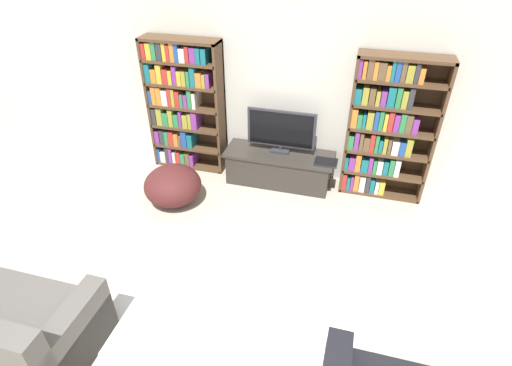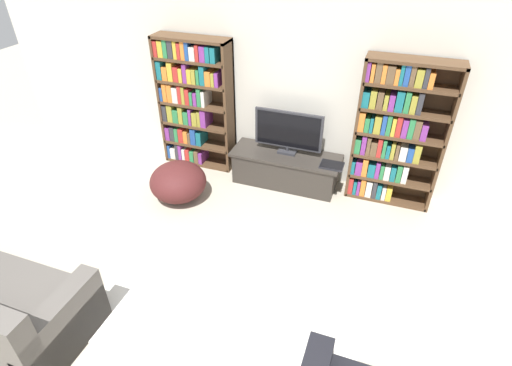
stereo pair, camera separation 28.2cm
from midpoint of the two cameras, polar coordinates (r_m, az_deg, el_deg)
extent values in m
cube|color=silver|center=(5.16, 2.64, 14.21)|extent=(8.80, 0.06, 2.60)
cube|color=#513823|center=(5.78, -15.91, 10.90)|extent=(0.04, 0.30, 1.80)
cube|color=#513823|center=(5.36, -6.59, 10.17)|extent=(0.04, 0.30, 1.80)
cube|color=#513823|center=(5.66, -10.86, 11.12)|extent=(1.02, 0.04, 1.80)
cube|color=#513823|center=(5.28, -12.55, 19.35)|extent=(1.02, 0.30, 0.04)
cube|color=#513823|center=(5.95, -10.48, 2.82)|extent=(0.99, 0.30, 0.04)
cube|color=#234C99|center=(6.08, -14.56, 4.24)|extent=(0.04, 0.24, 0.20)
cube|color=silver|center=(6.06, -14.01, 4.03)|extent=(0.08, 0.24, 0.16)
cube|color=#333338|center=(6.01, -13.48, 4.29)|extent=(0.05, 0.24, 0.25)
cube|color=#7F338C|center=(5.99, -13.04, 4.23)|extent=(0.05, 0.24, 0.25)
cube|color=silver|center=(5.98, -12.54, 3.90)|extent=(0.04, 0.24, 0.18)
cube|color=#B72D28|center=(5.95, -12.00, 3.87)|extent=(0.07, 0.24, 0.19)
cube|color=#2D7F47|center=(5.93, -11.38, 3.71)|extent=(0.06, 0.24, 0.17)
cube|color=brown|center=(5.89, -10.75, 3.69)|extent=(0.07, 0.24, 0.19)
cube|color=#7F338C|center=(5.87, -10.16, 3.53)|extent=(0.05, 0.24, 0.17)
cube|color=#513823|center=(5.81, -10.78, 5.34)|extent=(0.99, 0.30, 0.04)
cube|color=#7F338C|center=(5.94, -14.84, 6.68)|extent=(0.07, 0.24, 0.19)
cube|color=#333338|center=(5.90, -14.20, 6.70)|extent=(0.07, 0.24, 0.21)
cube|color=#2D7F47|center=(5.87, -13.62, 6.59)|extent=(0.06, 0.24, 0.20)
cube|color=#B72D28|center=(5.84, -13.00, 6.56)|extent=(0.08, 0.24, 0.21)
cube|color=orange|center=(5.81, -12.33, 6.37)|extent=(0.06, 0.24, 0.18)
cube|color=brown|center=(5.79, -11.81, 6.23)|extent=(0.04, 0.24, 0.16)
cube|color=#234C99|center=(5.74, -11.27, 6.52)|extent=(0.08, 0.24, 0.24)
cube|color=#196B75|center=(5.72, -10.47, 6.22)|extent=(0.07, 0.24, 0.20)
cube|color=#513823|center=(5.67, -11.10, 7.99)|extent=(0.99, 0.30, 0.04)
cube|color=#333338|center=(5.80, -15.31, 9.47)|extent=(0.07, 0.24, 0.23)
cube|color=#9E9333|center=(5.76, -14.60, 9.49)|extent=(0.08, 0.24, 0.25)
cube|color=#2D7F47|center=(5.73, -13.79, 9.15)|extent=(0.08, 0.24, 0.18)
cube|color=#9E9333|center=(5.68, -13.10, 9.36)|extent=(0.07, 0.24, 0.25)
cube|color=#2D7F47|center=(5.66, -12.35, 9.00)|extent=(0.08, 0.24, 0.18)
cube|color=#7F338C|center=(5.62, -11.79, 9.20)|extent=(0.04, 0.24, 0.23)
cube|color=#9E9333|center=(5.60, -11.14, 8.94)|extent=(0.07, 0.24, 0.19)
cube|color=#9E9333|center=(5.57, -10.52, 8.99)|extent=(0.05, 0.24, 0.21)
cube|color=#7F338C|center=(5.54, -9.92, 9.08)|extent=(0.08, 0.24, 0.25)
cube|color=#513823|center=(5.55, -11.44, 10.75)|extent=(0.99, 0.30, 0.04)
cube|color=#234C99|center=(5.71, -15.84, 11.98)|extent=(0.04, 0.24, 0.18)
cube|color=orange|center=(5.67, -15.38, 12.25)|extent=(0.06, 0.24, 0.25)
cube|color=orange|center=(5.63, -14.72, 12.22)|extent=(0.07, 0.24, 0.25)
cube|color=silver|center=(5.60, -13.94, 12.02)|extent=(0.08, 0.24, 0.21)
cube|color=#B72D28|center=(5.56, -13.30, 12.14)|extent=(0.05, 0.24, 0.25)
cube|color=#9E9333|center=(5.54, -12.81, 12.08)|extent=(0.05, 0.24, 0.24)
cube|color=#B72D28|center=(5.52, -12.23, 11.92)|extent=(0.06, 0.24, 0.21)
cube|color=#2D7F47|center=(5.50, -11.68, 11.71)|extent=(0.04, 0.24, 0.18)
cube|color=#7F338C|center=(5.47, -11.13, 11.67)|extent=(0.05, 0.24, 0.18)
cube|color=#2D7F47|center=(5.44, -10.58, 11.96)|extent=(0.06, 0.24, 0.25)
cube|color=silver|center=(5.42, -9.99, 11.75)|extent=(0.05, 0.24, 0.21)
cube|color=#513823|center=(5.44, -11.81, 13.64)|extent=(0.99, 0.30, 0.04)
cube|color=#196B75|center=(5.59, -16.24, 15.10)|extent=(0.07, 0.24, 0.24)
cube|color=orange|center=(5.56, -15.43, 14.74)|extent=(0.08, 0.24, 0.17)
cube|color=gold|center=(5.51, -14.71, 15.07)|extent=(0.07, 0.24, 0.25)
cube|color=#B72D28|center=(5.48, -13.90, 14.78)|extent=(0.07, 0.24, 0.19)
cube|color=gold|center=(5.45, -13.24, 14.70)|extent=(0.05, 0.24, 0.18)
cube|color=#7F338C|center=(5.41, -12.67, 15.00)|extent=(0.05, 0.24, 0.25)
cube|color=gold|center=(5.39, -12.03, 14.67)|extent=(0.06, 0.24, 0.18)
cube|color=#9E9333|center=(5.36, -11.41, 14.67)|extent=(0.06, 0.24, 0.19)
cube|color=#2D7F47|center=(5.34, -10.82, 14.65)|extent=(0.04, 0.24, 0.19)
cube|color=#196B75|center=(5.30, -10.21, 14.90)|extent=(0.07, 0.24, 0.25)
cube|color=orange|center=(5.28, -9.39, 14.55)|extent=(0.08, 0.24, 0.18)
cube|color=#9E9333|center=(5.26, -8.69, 14.43)|extent=(0.04, 0.24, 0.17)
cube|color=#7F338C|center=(5.24, -8.15, 14.46)|extent=(0.05, 0.24, 0.18)
cube|color=#513823|center=(5.35, -12.19, 16.63)|extent=(0.99, 0.30, 0.04)
cube|color=#B72D28|center=(5.51, -16.80, 17.80)|extent=(0.05, 0.24, 0.20)
cube|color=gold|center=(5.48, -16.14, 17.85)|extent=(0.07, 0.24, 0.21)
cube|color=#2D7F47|center=(5.44, -15.49, 18.04)|extent=(0.06, 0.24, 0.25)
cube|color=#333338|center=(5.40, -14.76, 17.98)|extent=(0.07, 0.24, 0.23)
cube|color=gold|center=(5.37, -14.09, 17.91)|extent=(0.05, 0.24, 0.22)
cube|color=#B72D28|center=(5.35, -13.57, 17.82)|extent=(0.05, 0.24, 0.20)
cube|color=orange|center=(5.32, -13.04, 18.03)|extent=(0.06, 0.24, 0.25)
cube|color=#234C99|center=(5.29, -12.46, 18.02)|extent=(0.05, 0.24, 0.24)
cube|color=silver|center=(5.27, -11.70, 17.63)|extent=(0.08, 0.24, 0.17)
cube|color=#B72D28|center=(5.24, -11.01, 17.78)|extent=(0.05, 0.24, 0.20)
cube|color=#7F338C|center=(5.21, -10.26, 17.71)|extent=(0.07, 0.24, 0.19)
cube|color=#196B75|center=(5.18, -9.53, 17.69)|extent=(0.06, 0.24, 0.19)
cube|color=#196B75|center=(5.15, -8.76, 17.65)|extent=(0.07, 0.24, 0.19)
cube|color=#513823|center=(5.03, 11.58, 7.99)|extent=(0.04, 0.30, 1.80)
cube|color=#513823|center=(5.09, 22.70, 6.24)|extent=(0.04, 0.30, 1.80)
cube|color=#513823|center=(5.15, 17.21, 7.78)|extent=(1.02, 0.04, 1.80)
cube|color=#513823|center=(4.72, 19.03, 16.65)|extent=(1.02, 0.30, 0.04)
cube|color=#513823|center=(5.47, 15.65, -1.06)|extent=(0.99, 0.30, 0.04)
cube|color=#B72D28|center=(5.38, 11.15, 0.70)|extent=(0.06, 0.24, 0.23)
cube|color=#196B75|center=(5.39, 11.69, 0.41)|extent=(0.04, 0.24, 0.18)
cube|color=#7F338C|center=(5.39, 12.18, 0.43)|extent=(0.04, 0.24, 0.20)
cube|color=orange|center=(5.38, 12.78, 0.54)|extent=(0.06, 0.24, 0.25)
cube|color=silver|center=(5.38, 13.55, 0.35)|extent=(0.07, 0.24, 0.23)
cube|color=#333338|center=(5.38, 14.29, 0.31)|extent=(0.05, 0.24, 0.25)
cube|color=#196B75|center=(5.39, 14.87, 0.00)|extent=(0.05, 0.24, 0.20)
cube|color=silver|center=(5.40, 15.48, -0.22)|extent=(0.05, 0.24, 0.17)
cube|color=gold|center=(5.40, 16.13, -0.27)|extent=(0.06, 0.24, 0.18)
cube|color=#513823|center=(5.31, 16.14, 1.58)|extent=(0.99, 0.30, 0.04)
cube|color=#196B75|center=(5.24, 11.39, 3.15)|extent=(0.04, 0.24, 0.16)
cube|color=#7F338C|center=(5.24, 12.14, 3.09)|extent=(0.08, 0.24, 0.18)
cube|color=orange|center=(5.22, 12.97, 3.26)|extent=(0.06, 0.24, 0.24)
cube|color=#196B75|center=(5.24, 13.82, 2.81)|extent=(0.08, 0.24, 0.17)
cube|color=#7F338C|center=(5.23, 14.62, 2.92)|extent=(0.05, 0.24, 0.22)
cube|color=#2D7F47|center=(5.24, 15.18, 2.66)|extent=(0.04, 0.24, 0.18)
cube|color=silver|center=(5.24, 15.84, 2.55)|extent=(0.07, 0.24, 0.18)
cube|color=#196B75|center=(5.24, 16.60, 2.46)|extent=(0.06, 0.24, 0.18)
cube|color=#2D7F47|center=(5.24, 17.36, 2.55)|extent=(0.06, 0.24, 0.23)
cube|color=silver|center=(5.24, 18.08, 2.45)|extent=(0.06, 0.24, 0.23)
cube|color=#513823|center=(5.16, 16.66, 4.37)|extent=(0.99, 0.30, 0.04)
cube|color=#2D7F47|center=(5.09, 11.93, 6.09)|extent=(0.07, 0.24, 0.18)
cube|color=#7F338C|center=(5.08, 12.74, 6.29)|extent=(0.05, 0.24, 0.24)
cube|color=brown|center=(5.08, 13.37, 6.13)|extent=(0.04, 0.24, 0.23)
cube|color=brown|center=(5.09, 14.04, 5.76)|extent=(0.07, 0.24, 0.18)
cube|color=#B72D28|center=(5.08, 14.81, 5.95)|extent=(0.05, 0.24, 0.24)
cube|color=#2D7F47|center=(5.08, 15.41, 5.83)|extent=(0.04, 0.24, 0.23)
cube|color=#196B75|center=(5.10, 15.89, 5.39)|extent=(0.04, 0.24, 0.16)
cube|color=#9E9333|center=(5.09, 16.49, 5.49)|extent=(0.04, 0.24, 0.20)
cube|color=brown|center=(5.10, 17.05, 5.38)|extent=(0.04, 0.24, 0.19)
cube|color=silver|center=(5.11, 17.79, 5.16)|extent=(0.08, 0.24, 0.17)
cube|color=#234C99|center=(5.11, 18.67, 5.01)|extent=(0.07, 0.24, 0.17)
cube|color=#9E9333|center=(5.11, 19.53, 5.18)|extent=(0.07, 0.24, 0.23)
cube|color=#513823|center=(5.03, 17.22, 7.32)|extent=(0.99, 0.30, 0.04)
cube|color=orange|center=(4.95, 12.37, 9.42)|extent=(0.07, 0.24, 0.23)
cube|color=#2D7F47|center=(4.96, 13.08, 8.94)|extent=(0.05, 0.24, 0.16)
cube|color=#196B75|center=(4.96, 13.68, 8.91)|extent=(0.04, 0.24, 0.17)
cube|color=#9E9333|center=(4.95, 14.47, 8.99)|extent=(0.08, 0.24, 0.21)
cube|color=#234C99|center=(4.95, 15.30, 8.99)|extent=(0.05, 0.24, 0.24)
cube|color=#2D7F47|center=(4.95, 15.93, 8.94)|extent=(0.05, 0.24, 0.25)
cube|color=gold|center=(4.96, 16.52, 8.70)|extent=(0.04, 0.24, 0.22)
cube|color=#B72D28|center=(4.95, 17.18, 8.74)|extent=(0.06, 0.24, 0.25)
cube|color=#7F338C|center=(4.96, 17.92, 8.49)|extent=(0.06, 0.24, 0.22)
cube|color=#2D7F47|center=(4.96, 18.70, 8.47)|extent=(0.06, 0.24, 0.24)
cube|color=brown|center=(4.97, 19.48, 8.29)|extent=(0.07, 0.24, 0.23)
cube|color=#7F338C|center=(4.99, 20.27, 7.92)|extent=(0.07, 0.24, 0.19)
cube|color=#513823|center=(4.91, 17.81, 10.43)|extent=(0.99, 0.30, 0.04)
cube|color=#196B75|center=(4.85, 12.82, 12.30)|extent=(0.08, 0.24, 0.18)
cube|color=#9E9333|center=(4.84, 13.80, 12.31)|extent=(0.07, 0.24, 0.20)
cube|color=brown|center=(4.84, 14.70, 12.15)|extent=(0.07, 0.24, 0.20)
cube|color=#9E9333|center=(4.85, 15.46, 11.87)|extent=(0.05, 0.24, 0.17)
cube|color=#7F338C|center=(4.85, 16.19, 11.80)|extent=(0.06, 0.24, 0.18)
cube|color=#196B75|center=(4.84, 17.21, 11.97)|extent=(0.08, 0.24, 0.24)
cube|color=#2D7F47|center=(4.84, 18.15, 11.84)|extent=(0.06, 0.24, 0.24)
cube|color=#9E9333|center=(4.85, 18.89, 11.52)|extent=(0.06, 0.24, 0.21)
cube|color=#333338|center=(4.85, 19.69, 11.61)|extent=(0.06, 0.24, 0.25)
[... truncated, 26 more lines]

